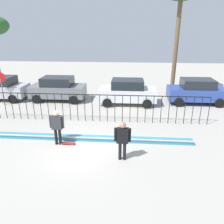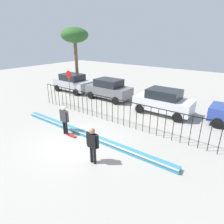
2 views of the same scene
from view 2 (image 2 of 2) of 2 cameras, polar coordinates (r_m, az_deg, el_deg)
ground_plane at (r=11.01m, az=-10.09°, el=-8.62°), size 60.00×60.00×0.00m
bowl_coping_ledge at (r=11.36m, az=-7.64°, el=-6.76°), size 11.00×0.41×0.27m
perimeter_fence at (r=12.76m, az=0.10°, el=1.36°), size 14.04×0.04×1.74m
skateboarder at (r=11.47m, az=-14.13°, el=-1.67°), size 0.73×0.27×1.80m
skateboard at (r=11.60m, az=-12.25°, el=-6.81°), size 0.80×0.20×0.07m
camera_operator at (r=8.64m, az=-5.86°, el=-9.12°), size 0.72×0.27×1.79m
parked_car_silver at (r=20.98m, az=-11.75°, el=8.64°), size 4.30×2.12×1.90m
parked_car_gray at (r=17.92m, az=-0.99°, el=6.93°), size 4.30×2.12×1.90m
parked_car_white at (r=14.86m, az=15.14°, el=3.11°), size 4.30×2.12×1.90m
stop_sign at (r=19.30m, az=-12.78°, el=9.42°), size 0.76×0.07×2.50m
palm_tree_short at (r=22.18m, az=-11.15°, el=21.39°), size 2.92×2.92×6.54m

